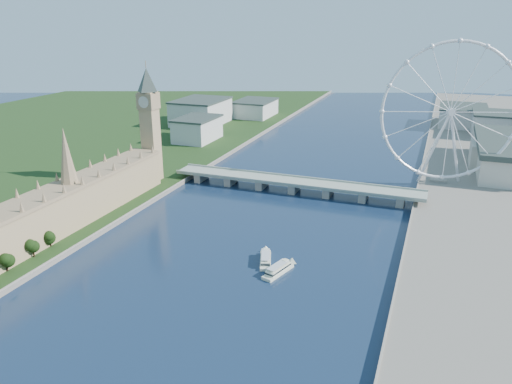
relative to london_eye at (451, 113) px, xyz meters
The scene contains 8 objects.
parliament_range 313.29m from the london_eye, 143.26° to the right, with size 24.00×200.00×70.00m.
big_ben 259.68m from the london_eye, 162.73° to the right, with size 20.02×20.02×110.00m.
westminster_bridge 145.38m from the london_eye, 155.34° to the right, with size 220.00×22.00×9.50m.
london_eye is the anchor object (origin of this frame).
county_hall 114.89m from the london_eye, 53.71° to the left, with size 54.00×144.00×35.00m, color beige, non-canonical shape.
city_skyline 226.06m from the london_eye, 111.50° to the left, with size 505.00×280.00×32.00m.
tour_boat_near 224.50m from the london_eye, 117.53° to the right, with size 6.92×27.21×5.99m, color silver, non-canonical shape.
tour_boat_far 228.73m from the london_eye, 113.55° to the right, with size 7.00×27.51×6.06m, color beige, non-canonical shape.
Camera 1 is at (113.11, -97.01, 144.42)m, focal length 35.00 mm.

